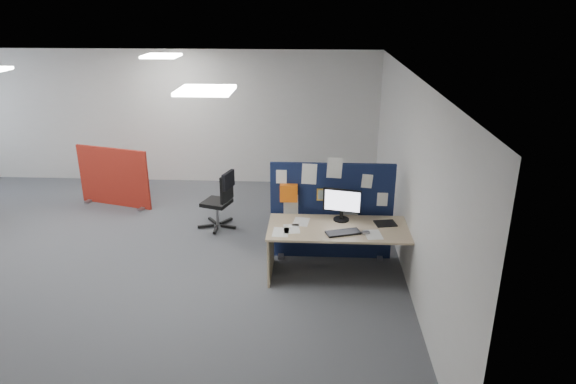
{
  "coord_description": "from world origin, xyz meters",
  "views": [
    {
      "loc": [
        3.21,
        -6.63,
        3.63
      ],
      "look_at": [
        2.85,
        0.28,
        1.0
      ],
      "focal_mm": 32.0,
      "sensor_mm": 36.0,
      "label": 1
    }
  ],
  "objects_px": {
    "red_divider": "(114,178)",
    "office_chair": "(222,197)",
    "monitor_main": "(342,203)",
    "main_desk": "(339,237)",
    "navy_divider": "(330,211)"
  },
  "relations": [
    {
      "from": "navy_divider",
      "to": "main_desk",
      "type": "relative_size",
      "value": 0.91
    },
    {
      "from": "monitor_main",
      "to": "office_chair",
      "type": "relative_size",
      "value": 0.53
    },
    {
      "from": "navy_divider",
      "to": "main_desk",
      "type": "xyz_separation_m",
      "value": [
        0.12,
        -0.51,
        -0.17
      ]
    },
    {
      "from": "main_desk",
      "to": "office_chair",
      "type": "relative_size",
      "value": 1.98
    },
    {
      "from": "monitor_main",
      "to": "red_divider",
      "type": "xyz_separation_m",
      "value": [
        -4.06,
        2.14,
        -0.44
      ]
    },
    {
      "from": "main_desk",
      "to": "monitor_main",
      "type": "distance_m",
      "value": 0.46
    },
    {
      "from": "main_desk",
      "to": "monitor_main",
      "type": "height_order",
      "value": "monitor_main"
    },
    {
      "from": "red_divider",
      "to": "office_chair",
      "type": "bearing_deg",
      "value": -6.97
    },
    {
      "from": "main_desk",
      "to": "red_divider",
      "type": "distance_m",
      "value": 4.67
    },
    {
      "from": "monitor_main",
      "to": "red_divider",
      "type": "height_order",
      "value": "monitor_main"
    },
    {
      "from": "navy_divider",
      "to": "office_chair",
      "type": "relative_size",
      "value": 1.8
    },
    {
      "from": "red_divider",
      "to": "office_chair",
      "type": "distance_m",
      "value": 2.34
    },
    {
      "from": "navy_divider",
      "to": "office_chair",
      "type": "height_order",
      "value": "navy_divider"
    },
    {
      "from": "navy_divider",
      "to": "office_chair",
      "type": "distance_m",
      "value": 1.99
    },
    {
      "from": "navy_divider",
      "to": "red_divider",
      "type": "height_order",
      "value": "navy_divider"
    }
  ]
}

